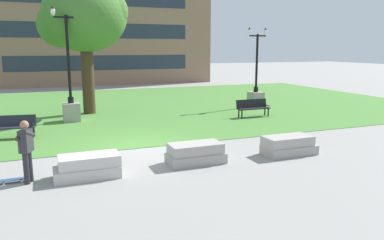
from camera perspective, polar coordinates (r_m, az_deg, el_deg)
name	(u,v)px	position (r m, az deg, el deg)	size (l,w,h in m)	color
ground_plane	(138,149)	(13.70, -8.21, -4.35)	(140.00, 140.00, 0.00)	gray
grass_lawn	(100,108)	(23.35, -13.87, 1.79)	(40.00, 20.00, 0.02)	#4C8438
concrete_block_center	(88,167)	(10.96, -15.55, -6.87)	(1.80, 0.90, 0.64)	#BCB7B2
concrete_block_left	(196,154)	(11.83, 0.56, -5.15)	(1.80, 0.90, 0.64)	#9E9991
concrete_block_right	(288,146)	(13.19, 14.48, -3.80)	(1.80, 0.90, 0.64)	#9E9991
person_skateboarder	(26,148)	(10.89, -23.94, -3.86)	(0.51, 0.58, 1.71)	#28282D
skateboard	(13,180)	(11.31, -25.65, -8.19)	(1.03, 0.27, 0.14)	#2D4C75
park_bench_near_left	(12,125)	(16.64, -25.77, -0.72)	(1.86, 0.78, 0.90)	#1E232D
park_bench_near_right	(253,107)	(19.95, 9.24, 1.99)	(1.81, 0.57, 0.90)	black
lamp_post_right	(256,91)	(23.43, 9.71, 4.42)	(1.32, 0.80, 4.78)	gray
lamp_post_center	(71,99)	(19.33, -17.99, 3.06)	(1.32, 0.80, 5.49)	gray
tree_far_right	(84,18)	(21.35, -16.18, 14.76)	(4.67, 4.44, 7.13)	#42301E
building_facade_distant	(99,20)	(37.83, -14.00, 14.57)	(22.84, 1.03, 12.43)	#8E6B56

